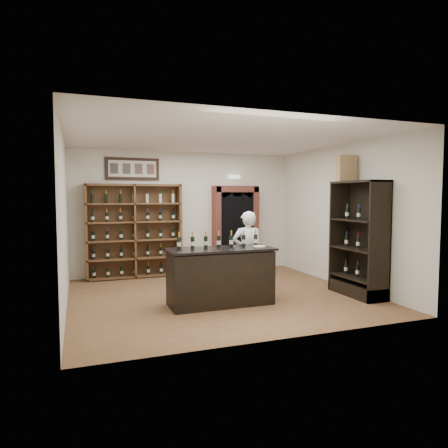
{
  "coord_description": "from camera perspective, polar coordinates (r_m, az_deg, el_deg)",
  "views": [
    {
      "loc": [
        -2.53,
        -7.13,
        1.91
      ],
      "look_at": [
        0.2,
        0.3,
        1.36
      ],
      "focal_mm": 32.0,
      "sensor_mm": 36.0,
      "label": 1
    }
  ],
  "objects": [
    {
      "name": "tasting_counter",
      "position": [
        7.08,
        -0.5,
        -7.55
      ],
      "size": [
        1.88,
        0.78,
        1.0
      ],
      "color": "black",
      "rests_on": "ground"
    },
    {
      "name": "wall_left",
      "position": [
        7.14,
        -21.88,
        0.42
      ],
      "size": [
        0.04,
        5.0,
        3.0
      ],
      "primitive_type": "cube",
      "color": "beige",
      "rests_on": "ground"
    },
    {
      "name": "wall_back",
      "position": [
        9.96,
        -5.43,
        1.62
      ],
      "size": [
        5.5,
        0.04,
        3.0
      ],
      "primitive_type": "cube",
      "color": "beige",
      "rests_on": "ground"
    },
    {
      "name": "shopkeeper",
      "position": [
        7.88,
        3.39,
        -4.04
      ],
      "size": [
        0.67,
        0.54,
        1.62
      ],
      "primitive_type": "imported",
      "rotation": [
        0.0,
        0.0,
        2.86
      ],
      "color": "white",
      "rests_on": "ground"
    },
    {
      "name": "wine_shelf",
      "position": [
        9.57,
        -12.71,
        -0.95
      ],
      "size": [
        2.2,
        0.38,
        2.2
      ],
      "color": "brown",
      "rests_on": "ground"
    },
    {
      "name": "framed_picture",
      "position": [
        9.7,
        -12.95,
        7.68
      ],
      "size": [
        1.25,
        0.04,
        0.52
      ],
      "primitive_type": "cube",
      "color": "black",
      "rests_on": "wall_back"
    },
    {
      "name": "counter_bottle_2",
      "position": [
        6.99,
        -2.63,
        -2.6
      ],
      "size": [
        0.07,
        0.07,
        0.3
      ],
      "color": "black",
      "rests_on": "tasting_counter"
    },
    {
      "name": "counter_bottle_6",
      "position": [
        7.34,
        4.54,
        -2.29
      ],
      "size": [
        0.07,
        0.07,
        0.3
      ],
      "color": "black",
      "rests_on": "tasting_counter"
    },
    {
      "name": "counter_bottle_0",
      "position": [
        6.87,
        -6.45,
        -2.74
      ],
      "size": [
        0.07,
        0.07,
        0.3
      ],
      "color": "black",
      "rests_on": "tasting_counter"
    },
    {
      "name": "counter_bottle_4",
      "position": [
        7.15,
        1.05,
        -2.44
      ],
      "size": [
        0.07,
        0.07,
        0.3
      ],
      "color": "black",
      "rests_on": "tasting_counter"
    },
    {
      "name": "side_cabinet",
      "position": [
        8.11,
        18.76,
        -4.41
      ],
      "size": [
        0.48,
        1.2,
        2.2
      ],
      "color": "black",
      "rests_on": "ground"
    },
    {
      "name": "wine_crate",
      "position": [
        8.33,
        17.08,
        7.61
      ],
      "size": [
        0.38,
        0.19,
        0.52
      ],
      "primitive_type": "cube",
      "rotation": [
        0.0,
        0.0,
        -0.1
      ],
      "color": "#A48156",
      "rests_on": "side_cabinet"
    },
    {
      "name": "floor",
      "position": [
        7.8,
        -0.6,
        -10.17
      ],
      "size": [
        5.5,
        5.5,
        0.0
      ],
      "primitive_type": "plane",
      "color": "brown",
      "rests_on": "ground"
    },
    {
      "name": "ceiling",
      "position": [
        7.64,
        -0.62,
        12.2
      ],
      "size": [
        5.5,
        5.5,
        0.0
      ],
      "primitive_type": "plane",
      "rotation": [
        3.14,
        0.0,
        0.0
      ],
      "color": "white",
      "rests_on": "wall_back"
    },
    {
      "name": "emergency_light",
      "position": [
        10.28,
        1.45,
        6.73
      ],
      "size": [
        0.3,
        0.1,
        0.1
      ],
      "primitive_type": "cube",
      "color": "white",
      "rests_on": "wall_back"
    },
    {
      "name": "arched_doorway",
      "position": [
        10.21,
        1.62,
        -0.34
      ],
      "size": [
        1.17,
        0.35,
        2.17
      ],
      "color": "black",
      "rests_on": "ground"
    },
    {
      "name": "wall_right",
      "position": [
        8.88,
        16.36,
        1.19
      ],
      "size": [
        0.04,
        5.0,
        3.0
      ],
      "primitive_type": "cube",
      "color": "beige",
      "rests_on": "ground"
    },
    {
      "name": "plate",
      "position": [
        7.2,
        5.08,
        -3.2
      ],
      "size": [
        0.23,
        0.23,
        0.02
      ],
      "primitive_type": "cylinder",
      "color": "beige",
      "rests_on": "tasting_counter"
    },
    {
      "name": "counter_bottle_1",
      "position": [
        6.93,
        -4.52,
        -2.67
      ],
      "size": [
        0.07,
        0.07,
        0.3
      ],
      "color": "black",
      "rests_on": "tasting_counter"
    },
    {
      "name": "counter_bottle_3",
      "position": [
        7.07,
        -0.77,
        -2.52
      ],
      "size": [
        0.07,
        0.07,
        0.3
      ],
      "color": "black",
      "rests_on": "tasting_counter"
    },
    {
      "name": "counter_bottle_5",
      "position": [
        7.24,
        2.82,
        -2.37
      ],
      "size": [
        0.07,
        0.07,
        0.3
      ],
      "color": "black",
      "rests_on": "tasting_counter"
    }
  ]
}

